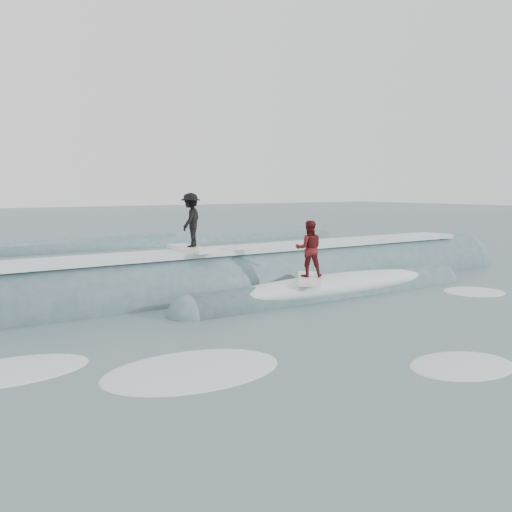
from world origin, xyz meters
TOP-DOWN VIEW (x-y plane):
  - ground at (0.00, 0.00)m, footprint 160.00×160.00m
  - breaking_wave at (0.22, 4.99)m, footprint 22.85×3.96m
  - surfer_black at (-1.44, 5.26)m, footprint 1.05×2.01m
  - surfer_red at (0.86, 3.06)m, footprint 1.67×1.91m
  - whitewater at (-1.62, -0.89)m, footprint 14.49×6.66m
  - far_swells at (-1.87, 17.65)m, footprint 32.63×8.65m

SIDE VIEW (x-z plane):
  - ground at x=0.00m, z-range 0.00..0.00m
  - whitewater at x=-1.62m, z-range -0.05..0.05m
  - far_swells at x=-1.87m, z-range -0.40..0.40m
  - breaking_wave at x=0.22m, z-range -1.14..1.22m
  - surfer_red at x=0.86m, z-range 0.44..2.02m
  - surfer_black at x=-1.44m, z-range 1.20..2.75m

